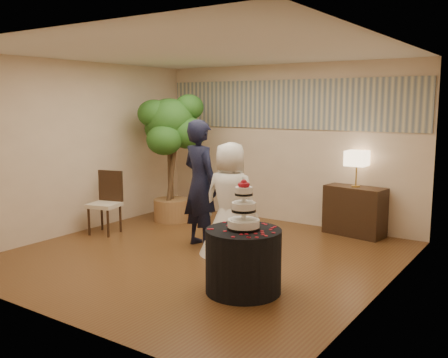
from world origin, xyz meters
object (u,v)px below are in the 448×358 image
Objects in this scene: console at (355,211)px; table_lamp at (356,169)px; bride at (230,198)px; wedding_cake at (244,205)px; cake_table at (243,261)px; ficus_tree at (170,157)px; groom at (200,184)px; side_chair at (104,203)px.

table_lamp is (0.00, 0.00, 0.69)m from console.
bride is 2.81× the size of wedding_cake.
cake_table is 0.65m from wedding_cake.
ficus_tree reaches higher than table_lamp.
ficus_tree reaches higher than groom.
table_lamp is 0.57× the size of side_chair.
console is at bearing 86.71° from cake_table.
groom is at bearing -123.34° from console.
wedding_cake is at bearing -36.83° from ficus_tree.
side_chair is at bearing -103.43° from ficus_tree.
cake_table is at bearing -93.29° from table_lamp.
side_chair is (-1.72, -0.32, -0.43)m from groom.
side_chair reaches higher than cake_table.
cake_table is 1.51× the size of wedding_cake.
bride reaches higher than table_lamp.
side_chair is at bearing 27.47° from groom.
groom is 3.26× the size of table_lamp.
table_lamp reaches higher than wedding_cake.
bride is 1.49m from wedding_cake.
console is at bearing 86.71° from wedding_cake.
side_chair reaches higher than console.
ficus_tree is at bearing -36.74° from bride.
ficus_tree is (-1.99, 1.05, 0.37)m from bride.
ficus_tree is 2.28× the size of side_chair.
groom is 1.19× the size of bride.
cake_table is at bearing -85.14° from console.
bride is 2.28m from ficus_tree.
wedding_cake is at bearing 120.61° from bride.
side_chair is at bearing -146.83° from table_lamp.
bride is at bearing -170.04° from groom.
console is at bearing 16.61° from ficus_tree.
table_lamp is 0.25× the size of ficus_tree.
cake_table is (0.93, -1.14, -0.43)m from bride.
ficus_tree is 1.49m from side_chair.
wedding_cake reaches higher than side_chair.
groom reaches higher than bride.
bride is at bearing 129.44° from wedding_cake.
bride is 2.30m from console.
wedding_cake is 3.18m from console.
ficus_tree is at bearing -163.39° from table_lamp.
cake_table is at bearing 0.00° from wedding_cake.
console is 1.64× the size of table_lamp.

